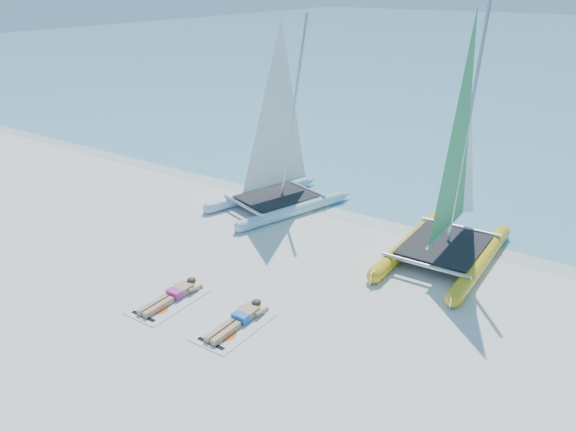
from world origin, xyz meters
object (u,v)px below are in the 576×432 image
at_px(catamaran_blue, 278,152).
at_px(towel_b, 234,327).
at_px(towel_a, 168,302).
at_px(sunbather_a, 173,294).
at_px(sunbather_b, 239,318).
at_px(catamaran_yellow, 458,179).

xyz_separation_m(catamaran_blue, towel_b, (3.22, -6.23, -1.86)).
xyz_separation_m(towel_a, sunbather_a, (0.00, 0.19, 0.11)).
xyz_separation_m(towel_b, sunbather_b, (0.00, 0.19, 0.11)).
distance_m(catamaran_yellow, towel_a, 8.05).
bearing_deg(sunbather_a, catamaran_yellow, 53.38).
xyz_separation_m(catamaran_yellow, towel_b, (-2.61, -6.21, -2.14)).
xyz_separation_m(catamaran_blue, towel_a, (1.29, -6.32, -1.86)).
bearing_deg(catamaran_yellow, catamaran_blue, 178.80).
bearing_deg(catamaran_blue, towel_a, -60.87).
bearing_deg(sunbather_b, catamaran_blue, 118.04).
relative_size(catamaran_blue, towel_a, 3.38).
height_order(towel_a, sunbather_a, sunbather_a).
xyz_separation_m(towel_a, towel_b, (1.93, 0.09, 0.00)).
xyz_separation_m(sunbather_a, sunbather_b, (1.93, 0.09, 0.00)).
height_order(catamaran_blue, towel_b, catamaran_blue).
height_order(catamaran_blue, sunbather_a, catamaran_blue).
xyz_separation_m(towel_a, sunbather_b, (1.93, 0.28, 0.11)).
bearing_deg(towel_a, sunbather_b, 8.28).
relative_size(catamaran_yellow, towel_b, 3.68).
relative_size(catamaran_yellow, towel_a, 3.68).
relative_size(towel_b, sunbather_b, 1.07).
height_order(catamaran_yellow, sunbather_a, catamaran_yellow).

